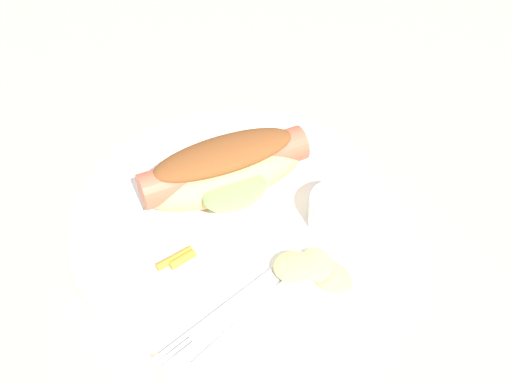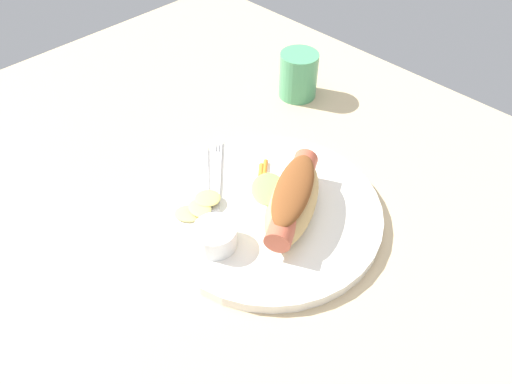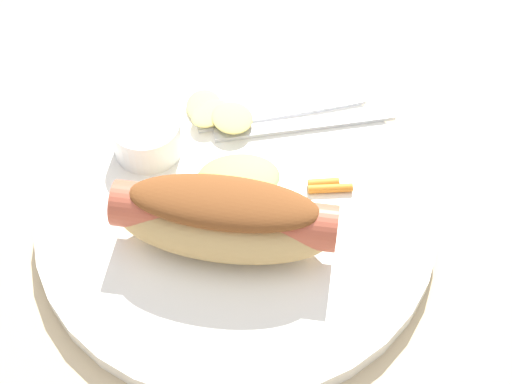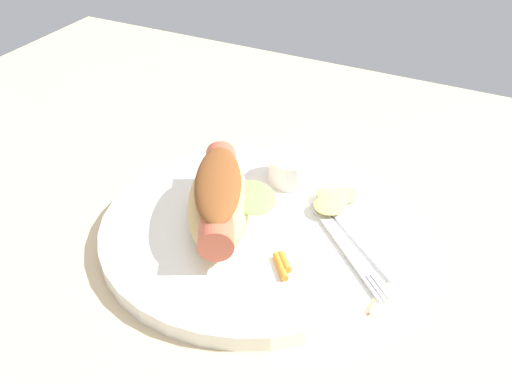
{
  "view_description": "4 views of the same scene",
  "coord_description": "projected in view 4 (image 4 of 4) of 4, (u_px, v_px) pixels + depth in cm",
  "views": [
    {
      "loc": [
        34.36,
        3.8,
        42.33
      ],
      "look_at": [
        -1.1,
        1.83,
        5.38
      ],
      "focal_mm": 42.36,
      "sensor_mm": 36.0,
      "label": 1
    },
    {
      "loc": [
        -30.81,
        31.63,
        48.47
      ],
      "look_at": [
        -0.7,
        1.44,
        4.8
      ],
      "focal_mm": 33.42,
      "sensor_mm": 36.0,
      "label": 2
    },
    {
      "loc": [
        -28.18,
        -21.24,
        47.53
      ],
      "look_at": [
        -1.28,
        -1.41,
        4.1
      ],
      "focal_mm": 53.44,
      "sensor_mm": 36.0,
      "label": 3
    },
    {
      "loc": [
        20.43,
        -42.57,
        39.03
      ],
      "look_at": [
        -1.58,
        0.75,
        5.07
      ],
      "focal_mm": 42.7,
      "sensor_mm": 36.0,
      "label": 4
    }
  ],
  "objects": [
    {
      "name": "knife",
      "position": [
        356.0,
        234.0,
        0.59
      ],
      "size": [
        11.77,
        10.22,
        0.36
      ],
      "primitive_type": "cube",
      "rotation": [
        0.0,
        0.0,
        5.58
      ],
      "color": "silver",
      "rests_on": "plate"
    },
    {
      "name": "plate",
      "position": [
        252.0,
        228.0,
        0.62
      ],
      "size": [
        29.98,
        29.98,
        1.6
      ],
      "primitive_type": "cylinder",
      "color": "white",
      "rests_on": "ground_plane"
    },
    {
      "name": "hot_dog",
      "position": [
        219.0,
        198.0,
        0.59
      ],
      "size": [
        13.11,
        16.5,
        5.7
      ],
      "rotation": [
        0.0,
        0.0,
        5.2
      ],
      "color": "tan",
      "rests_on": "plate"
    },
    {
      "name": "chips_pile",
      "position": [
        335.0,
        199.0,
        0.63
      ],
      "size": [
        5.03,
        7.83,
        1.42
      ],
      "color": "#DAC86B",
      "rests_on": "plate"
    },
    {
      "name": "carrot_garnish",
      "position": [
        282.0,
        264.0,
        0.55
      ],
      "size": [
        2.65,
        3.34,
        0.75
      ],
      "color": "orange",
      "rests_on": "plate"
    },
    {
      "name": "fork",
      "position": [
        345.0,
        246.0,
        0.58
      ],
      "size": [
        11.57,
        11.22,
        0.4
      ],
      "rotation": [
        0.0,
        0.0,
        5.52
      ],
      "color": "silver",
      "rests_on": "plate"
    },
    {
      "name": "sauce_ramekin",
      "position": [
        293.0,
        168.0,
        0.66
      ],
      "size": [
        5.37,
        5.37,
        2.98
      ],
      "primitive_type": "cylinder",
      "color": "white",
      "rests_on": "plate"
    },
    {
      "name": "ground_plane",
      "position": [
        267.0,
        248.0,
        0.62
      ],
      "size": [
        120.0,
        90.0,
        1.8
      ],
      "primitive_type": "cube",
      "color": "tan"
    }
  ]
}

